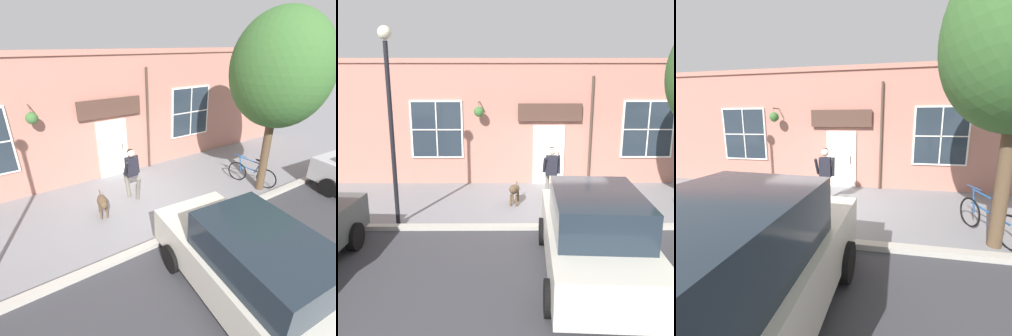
{
  "view_description": "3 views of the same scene",
  "coord_description": "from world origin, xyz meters",
  "views": [
    {
      "loc": [
        6.42,
        -3.0,
        4.54
      ],
      "look_at": [
        0.15,
        0.93,
        0.98
      ],
      "focal_mm": 28.0,
      "sensor_mm": 36.0,
      "label": 1
    },
    {
      "loc": [
        10.81,
        -1.58,
        3.78
      ],
      "look_at": [
        -1.19,
        -1.5,
        0.81
      ],
      "focal_mm": 40.0,
      "sensor_mm": 36.0,
      "label": 2
    },
    {
      "loc": [
        6.0,
        1.59,
        2.41
      ],
      "look_at": [
        -0.19,
        0.47,
        1.13
      ],
      "focal_mm": 24.0,
      "sensor_mm": 36.0,
      "label": 3
    }
  ],
  "objects": [
    {
      "name": "pedestrian_walking",
      "position": [
        -0.3,
        -0.11,
        1.01
      ],
      "size": [
        0.73,
        0.55,
        1.69
      ],
      "color": "#6B665B",
      "rests_on": "ground_plane"
    },
    {
      "name": "storefront_facade",
      "position": [
        -2.34,
        -0.01,
        2.19
      ],
      "size": [
        0.95,
        18.0,
        4.35
      ],
      "color": "#B27566",
      "rests_on": "ground_plane"
    },
    {
      "name": "leaning_bicycle",
      "position": [
        1.03,
        3.83,
        0.38
      ],
      "size": [
        1.65,
        0.64,
        1.0
      ],
      "color": "black",
      "rests_on": "ground_plane"
    },
    {
      "name": "parked_car_mid_block",
      "position": [
        4.29,
        0.11,
        0.88
      ],
      "size": [
        4.4,
        2.14,
        1.75
      ],
      "color": "beige",
      "rests_on": "ground_plane"
    },
    {
      "name": "ground_plane",
      "position": [
        0.0,
        0.0,
        0.0
      ],
      "size": [
        90.0,
        90.0,
        0.0
      ],
      "primitive_type": "plane",
      "color": "gray"
    },
    {
      "name": "dog_on_leash",
      "position": [
        0.17,
        -1.26,
        0.47
      ],
      "size": [
        1.0,
        0.39,
        0.7
      ],
      "color": "brown",
      "rests_on": "ground_plane"
    }
  ]
}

